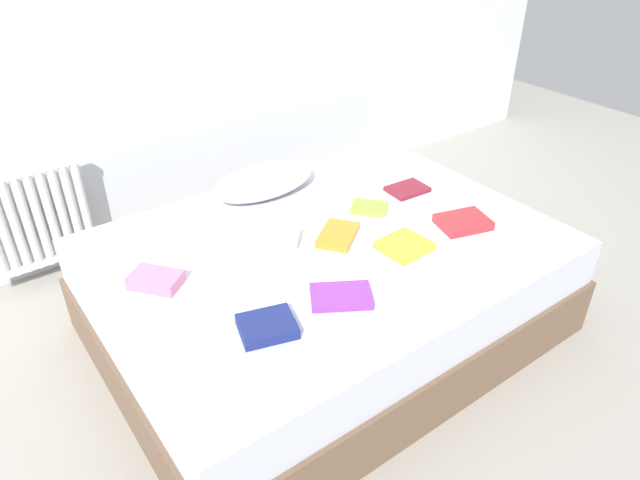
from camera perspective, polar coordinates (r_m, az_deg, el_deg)
ground_plane at (r=2.86m, az=0.60°, el=-8.55°), size 8.00×8.00×0.00m
bed at (r=2.71m, az=0.63°, el=-4.62°), size 2.00×1.50×0.50m
radiator at (r=3.30m, az=-26.48°, el=1.83°), size 0.56×0.04×0.56m
pillow at (r=2.92m, az=-5.55°, el=5.85°), size 0.55×0.28×0.15m
textbook_navy at (r=2.08m, az=-5.24°, el=-8.48°), size 0.24×0.21×0.04m
textbook_yellow at (r=2.53m, az=8.33°, el=-0.56°), size 0.21×0.20×0.03m
textbook_orange at (r=2.57m, az=1.78°, el=0.49°), size 0.26×0.25×0.03m
textbook_lime at (r=2.80m, az=4.90°, el=3.20°), size 0.21×0.21×0.02m
textbook_red at (r=2.74m, az=13.93°, el=1.73°), size 0.27×0.23×0.04m
textbook_pink at (r=2.37m, az=-15.89°, el=-3.80°), size 0.22×0.23×0.05m
textbook_purple at (r=2.22m, az=2.08°, el=-5.56°), size 0.28×0.25×0.03m
textbook_white at (r=2.55m, az=-4.74°, el=0.26°), size 0.26×0.26×0.04m
textbook_maroon at (r=3.00m, az=8.61°, el=4.98°), size 0.21×0.16×0.02m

